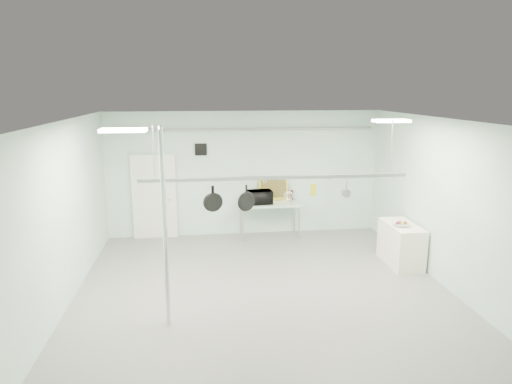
{
  "coord_description": "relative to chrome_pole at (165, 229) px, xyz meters",
  "views": [
    {
      "loc": [
        -1.12,
        -7.52,
        3.73
      ],
      "look_at": [
        -0.07,
        1.0,
        1.79
      ],
      "focal_mm": 32.0,
      "sensor_mm": 36.0,
      "label": 1
    }
  ],
  "objects": [
    {
      "name": "wall_vent",
      "position": [
        0.6,
        4.57,
        0.65
      ],
      "size": [
        0.3,
        0.04,
        0.3
      ],
      "primitive_type": "cube",
      "color": "black",
      "rests_on": "back_wall"
    },
    {
      "name": "light_panel_left",
      "position": [
        -0.5,
        -0.2,
        1.56
      ],
      "size": [
        0.65,
        0.3,
        0.05
      ],
      "primitive_type": "cube",
      "color": "white",
      "rests_on": "ceiling"
    },
    {
      "name": "whisk",
      "position": [
        2.13,
        0.9,
        0.33
      ],
      "size": [
        0.18,
        0.18,
        0.31
      ],
      "primitive_type": null,
      "rotation": [
        0.0,
        0.0,
        -0.15
      ],
      "color": "#B1B2B6",
      "rests_on": "pot_rack"
    },
    {
      "name": "painting_small",
      "position": [
        2.82,
        4.5,
        -0.57
      ],
      "size": [
        0.3,
        0.1,
        0.25
      ],
      "primitive_type": "cube",
      "rotation": [
        -0.17,
        0.0,
        -0.06
      ],
      "color": "#331B12",
      "rests_on": "prep_table"
    },
    {
      "name": "chrome_pole",
      "position": [
        0.0,
        0.0,
        0.0
      ],
      "size": [
        0.08,
        0.08,
        3.2
      ],
      "primitive_type": "cylinder",
      "color": "silver",
      "rests_on": "floor"
    },
    {
      "name": "pot_rack",
      "position": [
        1.9,
        0.9,
        0.63
      ],
      "size": [
        4.8,
        0.06,
        1.0
      ],
      "color": "#B7B7BC",
      "rests_on": "ceiling"
    },
    {
      "name": "prep_table",
      "position": [
        2.3,
        4.2,
        -0.77
      ],
      "size": [
        1.6,
        0.7,
        0.91
      ],
      "color": "#B0CFBE",
      "rests_on": "floor"
    },
    {
      "name": "conduit_pipe",
      "position": [
        1.7,
        4.5,
        1.15
      ],
      "size": [
        6.6,
        0.07,
        0.07
      ],
      "primitive_type": "cylinder",
      "rotation": [
        0.0,
        1.57,
        0.0
      ],
      "color": "gray",
      "rests_on": "back_wall"
    },
    {
      "name": "skillet_right",
      "position": [
        1.37,
        0.9,
        0.25
      ],
      "size": [
        0.34,
        0.2,
        0.47
      ],
      "primitive_type": null,
      "rotation": [
        0.0,
        0.0,
        0.44
      ],
      "color": "black",
      "rests_on": "pot_rack"
    },
    {
      "name": "ceiling",
      "position": [
        1.7,
        0.6,
        1.59
      ],
      "size": [
        7.0,
        8.0,
        0.02
      ],
      "primitive_type": "cube",
      "color": "silver",
      "rests_on": "back_wall"
    },
    {
      "name": "microwave",
      "position": [
        2.04,
        4.15,
        -0.53
      ],
      "size": [
        0.65,
        0.47,
        0.34
      ],
      "primitive_type": "imported",
      "rotation": [
        0.0,
        0.0,
        3.23
      ],
      "color": "black",
      "rests_on": "prep_table"
    },
    {
      "name": "fruit_bowl",
      "position": [
        4.76,
        1.87,
        -0.66
      ],
      "size": [
        0.38,
        0.38,
        0.09
      ],
      "primitive_type": "imported",
      "rotation": [
        0.0,
        0.0,
        -0.11
      ],
      "color": "silver",
      "rests_on": "side_cabinet"
    },
    {
      "name": "coffee_canister",
      "position": [
        2.3,
        4.17,
        -0.59
      ],
      "size": [
        0.21,
        0.21,
        0.21
      ],
      "primitive_type": "cylinder",
      "rotation": [
        0.0,
        0.0,
        -0.27
      ],
      "color": "white",
      "rests_on": "prep_table"
    },
    {
      "name": "floor",
      "position": [
        1.7,
        0.6,
        -1.6
      ],
      "size": [
        8.0,
        8.0,
        0.0
      ],
      "primitive_type": "plane",
      "color": "gray",
      "rests_on": "ground"
    },
    {
      "name": "saucepan",
      "position": [
        3.2,
        0.9,
        0.34
      ],
      "size": [
        0.19,
        0.16,
        0.29
      ],
      "primitive_type": null,
      "rotation": [
        0.0,
        0.0,
        -0.42
      ],
      "color": "#B5B5BA",
      "rests_on": "pot_rack"
    },
    {
      "name": "skillet_mid",
      "position": [
        0.77,
        0.9,
        0.26
      ],
      "size": [
        0.34,
        0.13,
        0.45
      ],
      "primitive_type": null,
      "rotation": [
        0.0,
        0.0,
        0.2
      ],
      "color": "black",
      "rests_on": "pot_rack"
    },
    {
      "name": "fruit_cluster",
      "position": [
        4.76,
        1.87,
        -0.62
      ],
      "size": [
        0.24,
        0.24,
        0.09
      ],
      "primitive_type": null,
      "color": "#9D1C0E",
      "rests_on": "fruit_bowl"
    },
    {
      "name": "painting_large",
      "position": [
        2.45,
        4.5,
        -0.41
      ],
      "size": [
        0.78,
        0.13,
        0.58
      ],
      "primitive_type": "cube",
      "rotation": [
        -0.14,
        0.0,
        0.0
      ],
      "color": "gold",
      "rests_on": "prep_table"
    },
    {
      "name": "back_wall",
      "position": [
        1.7,
        4.59,
        0.0
      ],
      "size": [
        7.0,
        0.02,
        3.2
      ],
      "primitive_type": "cube",
      "color": "silver",
      "rests_on": "floor"
    },
    {
      "name": "light_panel_right",
      "position": [
        4.1,
        1.2,
        1.56
      ],
      "size": [
        0.65,
        0.3,
        0.05
      ],
      "primitive_type": "cube",
      "color": "white",
      "rests_on": "ceiling"
    },
    {
      "name": "grater",
      "position": [
        2.58,
        0.9,
        0.36
      ],
      "size": [
        0.1,
        0.05,
        0.24
      ],
      "primitive_type": null,
      "rotation": [
        0.0,
        0.0,
        -0.36
      ],
      "color": "gold",
      "rests_on": "pot_rack"
    },
    {
      "name": "skillet_left",
      "position": [
        0.79,
        0.9,
        0.26
      ],
      "size": [
        0.34,
        0.15,
        0.45
      ],
      "primitive_type": null,
      "rotation": [
        0.0,
        0.0,
        0.28
      ],
      "color": "black",
      "rests_on": "pot_rack"
    },
    {
      "name": "door",
      "position": [
        -0.6,
        4.54,
        -0.55
      ],
      "size": [
        1.1,
        0.1,
        2.2
      ],
      "primitive_type": "cube",
      "color": "silver",
      "rests_on": "floor"
    },
    {
      "name": "right_wall",
      "position": [
        5.19,
        0.6,
        0.0
      ],
      "size": [
        0.02,
        8.0,
        3.2
      ],
      "primitive_type": "cube",
      "color": "silver",
      "rests_on": "floor"
    },
    {
      "name": "side_cabinet",
      "position": [
        4.85,
        2.0,
        -1.15
      ],
      "size": [
        0.6,
        1.2,
        0.9
      ],
      "primitive_type": "cube",
      "color": "white",
      "rests_on": "floor"
    }
  ]
}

